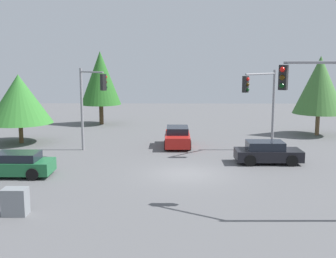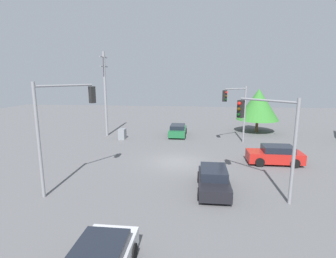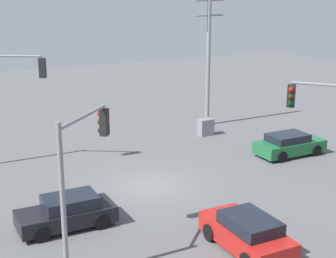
% 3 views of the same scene
% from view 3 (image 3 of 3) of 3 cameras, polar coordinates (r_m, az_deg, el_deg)
% --- Properties ---
extents(ground_plane, '(80.00, 80.00, 0.00)m').
position_cam_3_polar(ground_plane, '(26.26, -1.96, -6.24)').
color(ground_plane, '#5B5B5E').
extents(sedan_red, '(1.91, 4.11, 1.45)m').
position_cam_3_polar(sedan_red, '(20.15, 8.75, -11.37)').
color(sedan_red, red).
rests_on(sedan_red, ground_plane).
extents(sedan_green, '(4.17, 1.94, 1.32)m').
position_cam_3_polar(sedan_green, '(31.40, 13.29, -1.69)').
color(sedan_green, '#1E6638').
rests_on(sedan_green, ground_plane).
extents(sedan_dark, '(4.02, 1.88, 1.37)m').
position_cam_3_polar(sedan_dark, '(22.11, -11.10, -9.05)').
color(sedan_dark, black).
rests_on(sedan_dark, ground_plane).
extents(traffic_signal_main, '(3.42, 2.18, 6.43)m').
position_cam_3_polar(traffic_signal_main, '(29.13, -17.68, 4.25)').
color(traffic_signal_main, gray).
rests_on(traffic_signal_main, ground_plane).
extents(traffic_signal_cross, '(2.72, 2.74, 5.65)m').
position_cam_3_polar(traffic_signal_cross, '(18.27, -9.56, -3.46)').
color(traffic_signal_cross, gray).
rests_on(traffic_signal_cross, ground_plane).
extents(traffic_signal_aux, '(2.26, 2.57, 5.78)m').
position_cam_3_polar(traffic_signal_aux, '(24.26, 17.33, 0.96)').
color(traffic_signal_aux, gray).
rests_on(traffic_signal_aux, ground_plane).
extents(utility_pole_tall, '(2.20, 0.28, 9.37)m').
position_cam_3_polar(utility_pole_tall, '(36.48, 4.50, 8.04)').
color(utility_pole_tall, gray).
rests_on(utility_pole_tall, ground_plane).
extents(electrical_cabinet, '(0.98, 0.68, 1.12)m').
position_cam_3_polar(electrical_cabinet, '(34.72, 4.19, 0.22)').
color(electrical_cabinet, gray).
rests_on(electrical_cabinet, ground_plane).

